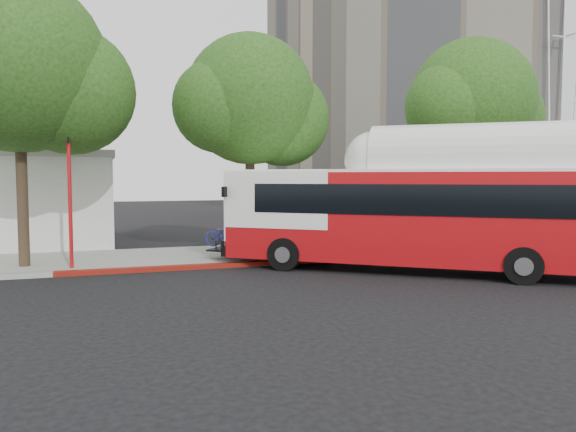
% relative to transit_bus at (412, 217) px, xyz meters
% --- Properties ---
extents(ground, '(120.00, 120.00, 0.00)m').
position_rel_transit_bus_xyz_m(ground, '(-3.23, -1.09, -1.82)').
color(ground, black).
rests_on(ground, ground).
extents(sidewalk, '(60.00, 5.00, 0.15)m').
position_rel_transit_bus_xyz_m(sidewalk, '(-3.23, 5.41, -1.74)').
color(sidewalk, gray).
rests_on(sidewalk, ground).
extents(curb_strip, '(60.00, 0.30, 0.15)m').
position_rel_transit_bus_xyz_m(curb_strip, '(-3.23, 2.81, -1.74)').
color(curb_strip, gray).
rests_on(curb_strip, ground).
extents(red_curb_segment, '(10.00, 0.32, 0.16)m').
position_rel_transit_bus_xyz_m(red_curb_segment, '(-6.23, 2.81, -1.74)').
color(red_curb_segment, maroon).
rests_on(red_curb_segment, ground).
extents(street_tree_left, '(6.67, 5.80, 9.74)m').
position_rel_transit_bus_xyz_m(street_tree_left, '(-11.75, 4.47, 4.79)').
color(street_tree_left, '#2D2116').
rests_on(street_tree_left, ground).
extents(street_tree_mid, '(5.75, 5.00, 8.62)m').
position_rel_transit_bus_xyz_m(street_tree_mid, '(-3.82, 4.97, 4.09)').
color(street_tree_mid, '#2D2116').
rests_on(street_tree_mid, ground).
extents(street_tree_right, '(6.21, 5.40, 9.18)m').
position_rel_transit_bus_xyz_m(street_tree_right, '(6.21, 4.77, 4.44)').
color(street_tree_right, '#2D2116').
rests_on(street_tree_right, ground).
extents(apartment_tower, '(18.00, 18.00, 37.00)m').
position_rel_transit_bus_xyz_m(apartment_tower, '(14.77, 26.91, 15.80)').
color(apartment_tower, gray).
rests_on(apartment_tower, ground).
extents(transit_bus, '(11.76, 9.85, 3.89)m').
position_rel_transit_bus_xyz_m(transit_bus, '(0.00, 0.00, 0.00)').
color(transit_bus, '#A90B10').
rests_on(transit_bus, ground).
extents(signal_pole, '(0.13, 0.42, 4.49)m').
position_rel_transit_bus_xyz_m(signal_pole, '(-10.70, 3.44, 0.49)').
color(signal_pole, red).
rests_on(signal_pole, ground).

